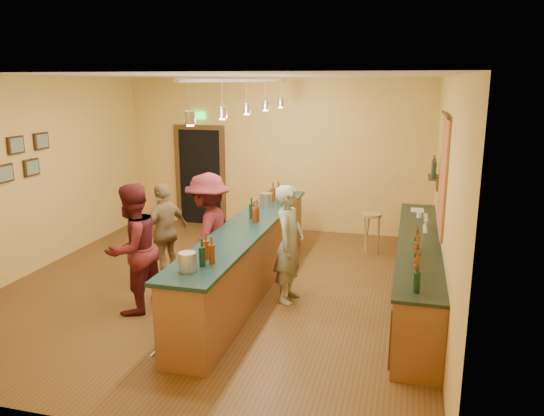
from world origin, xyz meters
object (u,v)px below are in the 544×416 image
(customer_b, at_px, (165,232))
(customer_c, at_px, (208,234))
(back_counter, at_px, (418,270))
(bar_stool, at_px, (371,221))
(tasting_bar, at_px, (248,252))
(customer_a, at_px, (133,249))
(bartender, at_px, (289,244))

(customer_b, relative_size, customer_c, 0.86)
(back_counter, height_order, bar_stool, back_counter)
(back_counter, distance_m, tasting_bar, 2.50)
(back_counter, relative_size, customer_a, 2.52)
(tasting_bar, bearing_deg, customer_b, 174.51)
(customer_c, bearing_deg, bartender, 90.97)
(customer_a, bearing_deg, bar_stool, 155.26)
(customer_c, height_order, bar_stool, customer_c)
(bartender, distance_m, customer_c, 1.24)
(back_counter, bearing_deg, tasting_bar, -175.83)
(back_counter, xyz_separation_m, customer_c, (-3.04, -0.39, 0.43))
(tasting_bar, bearing_deg, bar_stool, 52.96)
(bartender, relative_size, customer_b, 1.09)
(customer_a, distance_m, bar_stool, 4.45)
(back_counter, distance_m, bartender, 1.88)
(tasting_bar, bearing_deg, bartender, -17.45)
(bartender, distance_m, customer_a, 2.18)
(bartender, height_order, customer_a, customer_a)
(customer_b, bearing_deg, bartender, 101.06)
(bar_stool, bearing_deg, back_counter, -67.77)
(customer_b, height_order, bar_stool, customer_b)
(customer_b, bearing_deg, bar_stool, 144.32)
(bartender, bearing_deg, customer_a, 120.72)
(bar_stool, bearing_deg, bartender, -111.91)
(bartender, xyz_separation_m, bar_stool, (0.97, 2.42, -0.22))
(customer_a, xyz_separation_m, bar_stool, (2.96, 3.32, -0.26))
(back_counter, xyz_separation_m, customer_a, (-3.78, -1.30, 0.42))
(bartender, bearing_deg, tasting_bar, 78.83)
(tasting_bar, bearing_deg, customer_a, -139.18)
(bar_stool, bearing_deg, tasting_bar, -127.04)
(customer_c, bearing_deg, bar_stool, 138.67)
(tasting_bar, distance_m, customer_b, 1.44)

